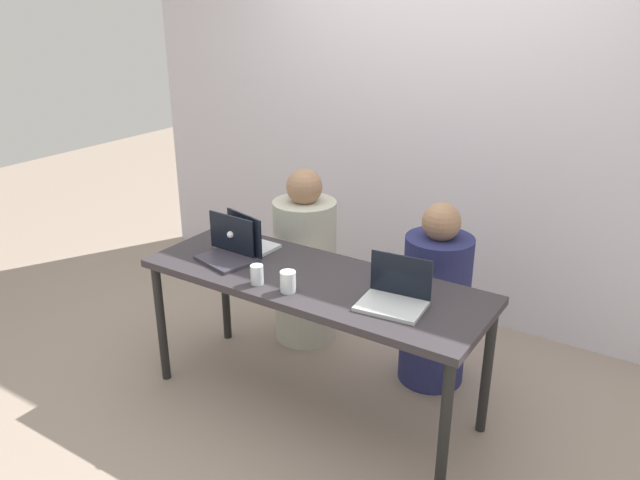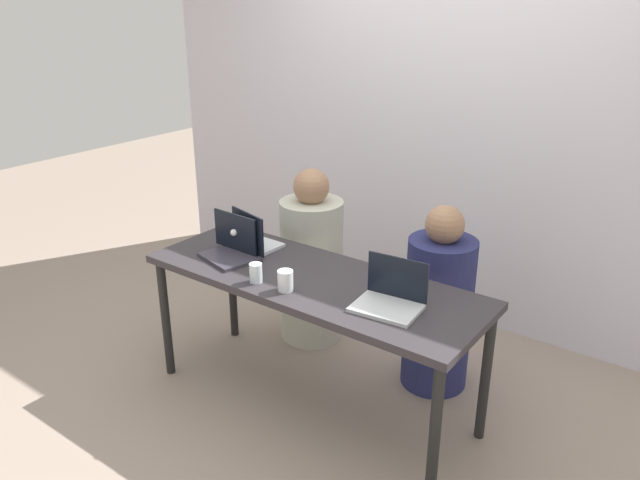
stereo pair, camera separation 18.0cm
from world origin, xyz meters
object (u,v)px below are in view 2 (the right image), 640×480
(water_glass_left, at_px, (256,274))
(laptop_front_right, at_px, (390,297))
(laptop_back_left, at_px, (246,240))
(water_glass_center, at_px, (285,282))
(laptop_front_left, at_px, (236,248))
(person_on_left, at_px, (312,265))
(person_on_right, at_px, (438,308))

(water_glass_left, bearing_deg, laptop_front_right, 14.30)
(laptop_back_left, relative_size, water_glass_center, 3.08)
(laptop_front_right, height_order, water_glass_left, laptop_front_right)
(laptop_front_left, height_order, water_glass_left, laptop_front_left)
(person_on_left, height_order, laptop_front_left, person_on_left)
(person_on_left, relative_size, laptop_front_right, 3.52)
(water_glass_left, bearing_deg, laptop_back_left, 138.86)
(laptop_back_left, xyz_separation_m, laptop_front_left, (0.03, -0.12, 0.00))
(person_on_right, height_order, laptop_front_right, person_on_right)
(laptop_back_left, distance_m, water_glass_center, 0.58)
(person_on_left, xyz_separation_m, water_glass_center, (0.42, -0.76, 0.30))
(laptop_front_left, distance_m, laptop_front_right, 0.96)
(water_glass_center, bearing_deg, laptop_front_left, 161.42)
(laptop_back_left, bearing_deg, water_glass_center, 153.64)
(water_glass_left, bearing_deg, water_glass_center, 4.72)
(person_on_left, relative_size, water_glass_left, 11.43)
(laptop_back_left, distance_m, laptop_front_left, 0.12)
(person_on_left, distance_m, laptop_back_left, 0.58)
(laptop_front_left, distance_m, water_glass_left, 0.34)
(person_on_right, relative_size, water_glass_left, 10.88)
(person_on_right, distance_m, water_glass_center, 0.94)
(person_on_left, relative_size, water_glass_center, 10.90)
(person_on_right, bearing_deg, laptop_front_left, 35.09)
(person_on_right, bearing_deg, laptop_front_right, 95.44)
(laptop_front_left, height_order, laptop_front_right, laptop_front_left)
(person_on_right, xyz_separation_m, water_glass_center, (-0.45, -0.76, 0.33))
(water_glass_left, xyz_separation_m, water_glass_center, (0.18, 0.01, 0.00))
(laptop_front_right, bearing_deg, water_glass_center, -168.14)
(water_glass_center, bearing_deg, water_glass_left, -175.28)
(laptop_back_left, relative_size, laptop_front_right, 0.99)
(laptop_front_left, relative_size, water_glass_center, 3.29)
(laptop_back_left, distance_m, laptop_front_right, 1.00)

